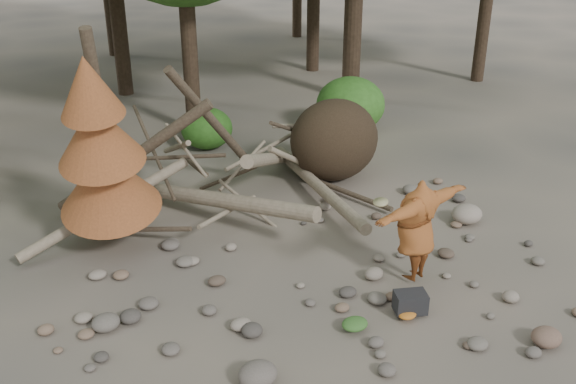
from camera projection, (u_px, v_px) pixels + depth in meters
ground at (347, 292)px, 11.18m from camera, size 120.00×120.00×0.00m
deadfall_pile at (315, 147)px, 15.03m from camera, size 8.55×5.24×3.30m
dead_conifer at (101, 151)px, 11.52m from camera, size 2.06×2.16×4.35m
bush_mid at (207, 128)px, 17.43m from camera, size 1.40×1.40×1.12m
bush_right at (350, 104)px, 18.63m from camera, size 2.00×2.00×1.60m
frisbee_thrower at (416, 230)px, 11.09m from camera, size 2.40×1.04×1.89m
backpack at (410, 305)px, 10.51m from camera, size 0.61×0.51×0.34m
cloth_green at (355, 327)px, 10.14m from camera, size 0.44×0.36×0.16m
cloth_orange at (407, 317)px, 10.41m from camera, size 0.31×0.26×0.11m
boulder_front_left at (258, 374)px, 8.99m from camera, size 0.57×0.51×0.34m
boulder_front_right at (547, 337)px, 9.79m from camera, size 0.48×0.44×0.29m
boulder_mid_right at (467, 214)px, 13.50m from camera, size 0.66×0.60×0.40m
boulder_mid_left at (106, 323)px, 10.14m from camera, size 0.45×0.41×0.27m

